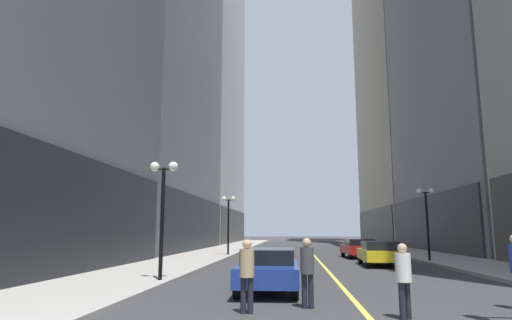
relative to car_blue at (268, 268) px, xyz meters
name	(u,v)px	position (x,y,z in m)	size (l,w,h in m)	color
ground_plane	(311,251)	(2.43, 26.67, -0.72)	(200.00, 200.00, 0.00)	#38383A
sidewalk_left	(222,250)	(-5.82, 26.67, -0.64)	(4.50, 78.00, 0.15)	#ADA8A0
sidewalk_right	(402,251)	(10.68, 26.67, -0.64)	(4.50, 78.00, 0.15)	#ADA8A0
lane_centre_stripe	(311,251)	(2.43, 26.67, -0.72)	(0.16, 70.00, 0.01)	#E5D64C
building_left_far	(190,7)	(-15.87, 51.67, 38.23)	(15.79, 26.00, 78.04)	#A8A399
building_right_mid	(499,28)	(20.74, 26.17, 20.25)	(15.82, 24.00, 42.06)	gray
car_blue	(268,268)	(0.00, 0.00, 0.00)	(1.89, 4.33, 1.32)	navy
car_yellow	(380,252)	(5.48, 10.26, 0.00)	(2.05, 4.28, 1.32)	yellow
car_red	(359,248)	(5.39, 17.12, 0.00)	(2.13, 4.42, 1.32)	#B21919
pedestrian_in_white_shirt	(403,275)	(3.19, -4.00, 0.22)	(0.47, 0.47, 1.62)	black
pedestrian_in_tan_trench	(247,270)	(-0.30, -3.63, 0.26)	(0.35, 0.35, 1.68)	black
pedestrian_with_orange_bag	(307,267)	(1.14, -2.84, 0.27)	(0.39, 0.39, 1.70)	black
street_lamp_left_near	(163,193)	(-3.97, 1.54, 2.54)	(1.06, 0.36, 4.43)	black
street_lamp_left_far	(228,212)	(-3.97, 17.99, 2.54)	(1.06, 0.36, 4.43)	black
street_lamp_right_mid	(426,208)	(8.83, 12.71, 2.54)	(1.06, 0.36, 4.43)	black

